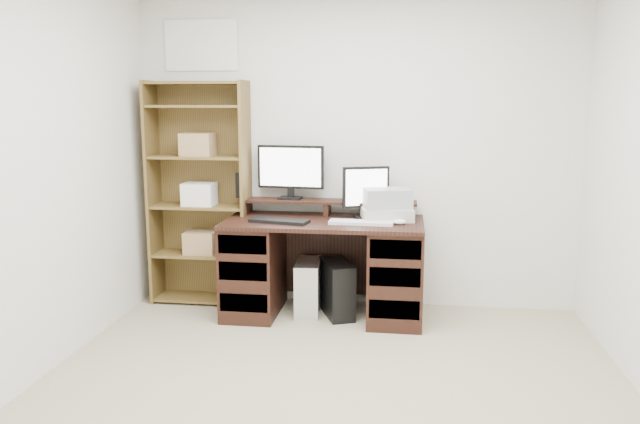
% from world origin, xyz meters
% --- Properties ---
extents(room, '(3.54, 4.04, 2.54)m').
position_xyz_m(room, '(-0.00, 0.00, 1.25)').
color(room, tan).
rests_on(room, ground).
extents(desk, '(1.50, 0.70, 0.75)m').
position_xyz_m(desk, '(-0.21, 1.64, 0.39)').
color(desk, black).
rests_on(desk, ground).
extents(riser_shelf, '(1.40, 0.22, 0.12)m').
position_xyz_m(riser_shelf, '(-0.21, 1.85, 0.84)').
color(riser_shelf, black).
rests_on(riser_shelf, desk).
extents(monitor_wide, '(0.54, 0.15, 0.43)m').
position_xyz_m(monitor_wide, '(-0.51, 1.89, 1.11)').
color(monitor_wide, black).
rests_on(monitor_wide, riser_shelf).
extents(monitor_small, '(0.35, 0.19, 0.40)m').
position_xyz_m(monitor_small, '(0.10, 1.77, 0.97)').
color(monitor_small, black).
rests_on(monitor_small, desk).
extents(speaker, '(0.10, 0.10, 0.20)m').
position_xyz_m(speaker, '(-0.90, 1.89, 0.97)').
color(speaker, black).
rests_on(speaker, riser_shelf).
extents(keyboard_black, '(0.46, 0.23, 0.02)m').
position_xyz_m(keyboard_black, '(-0.53, 1.50, 0.76)').
color(keyboard_black, black).
rests_on(keyboard_black, desk).
extents(keyboard_white, '(0.48, 0.16, 0.02)m').
position_xyz_m(keyboard_white, '(0.08, 1.53, 0.76)').
color(keyboard_white, silver).
rests_on(keyboard_white, desk).
extents(mouse, '(0.12, 0.10, 0.04)m').
position_xyz_m(mouse, '(0.36, 1.55, 0.77)').
color(mouse, white).
rests_on(mouse, desk).
extents(printer, '(0.42, 0.35, 0.09)m').
position_xyz_m(printer, '(0.26, 1.71, 0.80)').
color(printer, '#B9B2A1').
rests_on(printer, desk).
extents(basket, '(0.40, 0.33, 0.15)m').
position_xyz_m(basket, '(0.26, 1.71, 0.92)').
color(basket, '#999EA4').
rests_on(basket, printer).
extents(tower_silver, '(0.21, 0.42, 0.41)m').
position_xyz_m(tower_silver, '(-0.34, 1.68, 0.21)').
color(tower_silver, silver).
rests_on(tower_silver, ground).
extents(tower_black, '(0.32, 0.46, 0.42)m').
position_xyz_m(tower_black, '(-0.11, 1.65, 0.21)').
color(tower_black, black).
rests_on(tower_black, ground).
extents(bookshelf, '(0.80, 0.30, 1.80)m').
position_xyz_m(bookshelf, '(-1.25, 1.86, 0.92)').
color(bookshelf, brown).
rests_on(bookshelf, ground).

